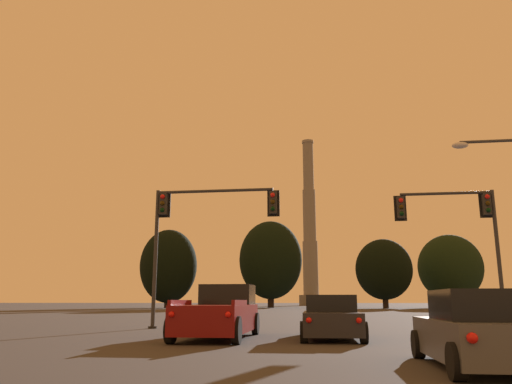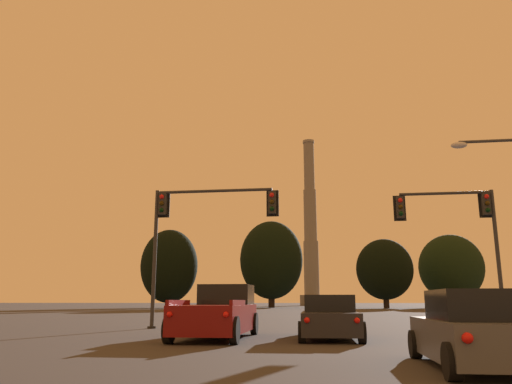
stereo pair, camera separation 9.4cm
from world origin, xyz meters
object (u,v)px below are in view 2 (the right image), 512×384
traffic_light_overhead_left (195,220)px  smokestack (311,238)px  pickup_truck_left_lane_front (219,314)px  traffic_light_overhead_right (462,223)px  sedan_center_lane_front (329,318)px  hatchback_right_lane_second (477,332)px

traffic_light_overhead_left → smokestack: size_ratio=0.14×
pickup_truck_left_lane_front → traffic_light_overhead_left: size_ratio=0.86×
traffic_light_overhead_left → traffic_light_overhead_right: size_ratio=1.01×
sedan_center_lane_front → traffic_light_overhead_right: size_ratio=0.75×
pickup_truck_left_lane_front → traffic_light_overhead_right: traffic_light_overhead_right is taller
sedan_center_lane_front → traffic_light_overhead_right: traffic_light_overhead_right is taller
sedan_center_lane_front → traffic_light_overhead_left: size_ratio=0.74×
traffic_light_overhead_left → traffic_light_overhead_right: (12.43, 1.70, -0.11)m
hatchback_right_lane_second → smokestack: 127.78m
pickup_truck_left_lane_front → traffic_light_overhead_right: 12.98m
traffic_light_overhead_right → hatchback_right_lane_second: bearing=-104.3°
sedan_center_lane_front → traffic_light_overhead_left: 9.08m
sedan_center_lane_front → pickup_truck_left_lane_front: size_ratio=0.86×
hatchback_right_lane_second → sedan_center_lane_front: hatchback_right_lane_second is taller
pickup_truck_left_lane_front → smokestack: size_ratio=0.12×
sedan_center_lane_front → pickup_truck_left_lane_front: (-3.75, -0.23, 0.14)m
pickup_truck_left_lane_front → traffic_light_overhead_right: bearing=34.6°
traffic_light_overhead_right → traffic_light_overhead_left: bearing=-172.2°
smokestack → pickup_truck_left_lane_front: bearing=-89.9°
hatchback_right_lane_second → traffic_light_overhead_left: bearing=124.7°
pickup_truck_left_lane_front → smokestack: 120.54m
smokestack → traffic_light_overhead_left: bearing=-91.0°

